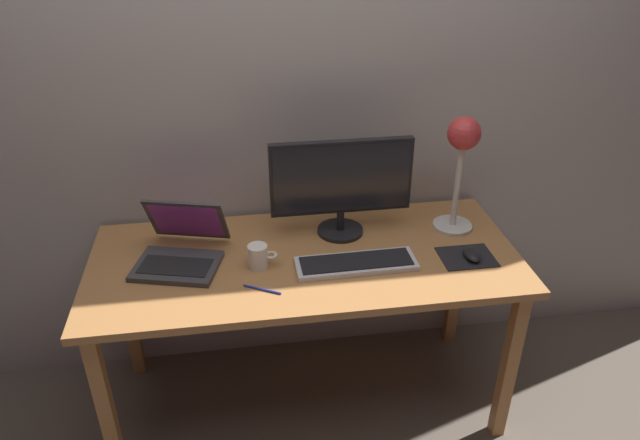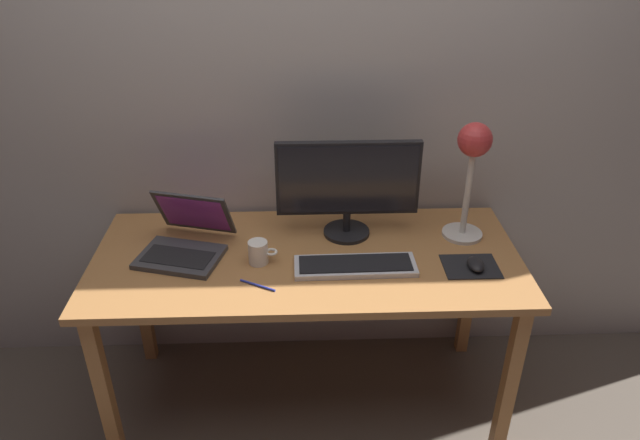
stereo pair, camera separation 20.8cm
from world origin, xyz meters
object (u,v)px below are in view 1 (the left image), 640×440
at_px(mouse, 472,254).
at_px(pen, 262,289).
at_px(desk_lamp, 462,151).
at_px(coffee_mug, 258,256).
at_px(monitor, 341,182).
at_px(laptop, 182,244).
at_px(keyboard_main, 356,263).

xyz_separation_m(mouse, pen, (-0.78, -0.08, -0.02)).
height_order(desk_lamp, coffee_mug, desk_lamp).
relative_size(coffee_mug, pen, 0.76).
xyz_separation_m(monitor, desk_lamp, (0.46, -0.03, 0.11)).
xyz_separation_m(desk_lamp, mouse, (-0.01, -0.24, -0.31)).
distance_m(desk_lamp, mouse, 0.39).
distance_m(desk_lamp, coffee_mug, 0.86).
relative_size(laptop, desk_lamp, 0.81).
bearing_deg(pen, coffee_mug, 90.93).
bearing_deg(keyboard_main, monitor, 93.08).
distance_m(keyboard_main, desk_lamp, 0.59).
xyz_separation_m(keyboard_main, coffee_mug, (-0.35, 0.05, 0.03)).
bearing_deg(pen, desk_lamp, 21.69).
xyz_separation_m(laptop, mouse, (1.06, -0.17, -0.04)).
bearing_deg(monitor, coffee_mug, -150.01).
bearing_deg(coffee_mug, laptop, 160.06).
xyz_separation_m(laptop, desk_lamp, (1.07, 0.07, 0.27)).
bearing_deg(coffee_mug, keyboard_main, -8.55).
xyz_separation_m(keyboard_main, pen, (-0.35, -0.10, -0.01)).
bearing_deg(monitor, keyboard_main, -86.92).
distance_m(monitor, pen, 0.53).
bearing_deg(mouse, laptop, 170.87).
bearing_deg(monitor, desk_lamp, -3.65).
bearing_deg(desk_lamp, pen, -158.31).
xyz_separation_m(mouse, coffee_mug, (-0.78, 0.07, 0.02)).
relative_size(monitor, pen, 3.91).
relative_size(keyboard_main, pen, 3.16).
height_order(monitor, mouse, monitor).
bearing_deg(laptop, mouse, -9.13).
bearing_deg(monitor, laptop, -171.24).
distance_m(laptop, pen, 0.38).
bearing_deg(laptop, pen, -41.91).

